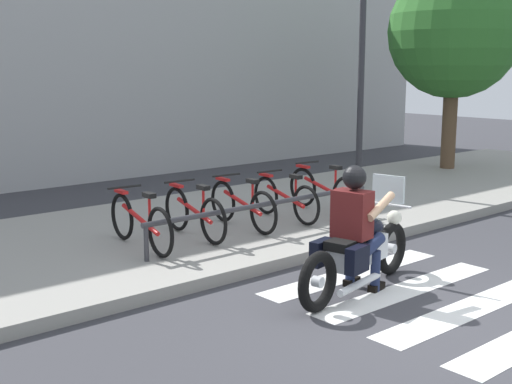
{
  "coord_description": "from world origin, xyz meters",
  "views": [
    {
      "loc": [
        -5.46,
        -3.63,
        2.49
      ],
      "look_at": [
        -0.08,
        2.67,
        0.93
      ],
      "focal_mm": 47.32,
      "sensor_mm": 36.0,
      "label": 1
    }
  ],
  "objects_px": {
    "bicycle_2": "(242,205)",
    "bike_rack": "(267,206)",
    "rider": "(356,220)",
    "tree_near_rack": "(454,33)",
    "bicycle_0": "(140,222)",
    "bicycle_3": "(285,198)",
    "motorcycle": "(359,251)",
    "bicycle_4": "(324,190)",
    "street_lamp": "(362,63)",
    "bicycle_1": "(194,213)"
  },
  "relations": [
    {
      "from": "bicycle_2",
      "to": "bike_rack",
      "type": "bearing_deg",
      "value": -90.03
    },
    {
      "from": "rider",
      "to": "tree_near_rack",
      "type": "distance_m",
      "value": 9.27
    },
    {
      "from": "bicycle_0",
      "to": "bicycle_3",
      "type": "bearing_deg",
      "value": 0.01
    },
    {
      "from": "motorcycle",
      "to": "bike_rack",
      "type": "distance_m",
      "value": 2.17
    },
    {
      "from": "bicycle_4",
      "to": "street_lamp",
      "type": "relative_size",
      "value": 0.41
    },
    {
      "from": "motorcycle",
      "to": "street_lamp",
      "type": "relative_size",
      "value": 0.54
    },
    {
      "from": "motorcycle",
      "to": "bike_rack",
      "type": "height_order",
      "value": "motorcycle"
    },
    {
      "from": "rider",
      "to": "bicycle_4",
      "type": "bearing_deg",
      "value": 49.4
    },
    {
      "from": "bicycle_3",
      "to": "bike_rack",
      "type": "relative_size",
      "value": 0.4
    },
    {
      "from": "motorcycle",
      "to": "bicycle_0",
      "type": "distance_m",
      "value": 2.92
    },
    {
      "from": "rider",
      "to": "bicycle_0",
      "type": "xyz_separation_m",
      "value": [
        -1.12,
        2.68,
        -0.32
      ]
    },
    {
      "from": "bicycle_0",
      "to": "bicycle_3",
      "type": "height_order",
      "value": "bicycle_0"
    },
    {
      "from": "rider",
      "to": "bicycle_1",
      "type": "xyz_separation_m",
      "value": [
        -0.27,
        2.67,
        -0.33
      ]
    },
    {
      "from": "tree_near_rack",
      "to": "motorcycle",
      "type": "bearing_deg",
      "value": -152.29
    },
    {
      "from": "motorcycle",
      "to": "bicycle_4",
      "type": "distance_m",
      "value": 3.46
    },
    {
      "from": "bicycle_3",
      "to": "bicycle_0",
      "type": "bearing_deg",
      "value": -179.99
    },
    {
      "from": "bicycle_4",
      "to": "tree_near_rack",
      "type": "height_order",
      "value": "tree_near_rack"
    },
    {
      "from": "bicycle_0",
      "to": "bike_rack",
      "type": "distance_m",
      "value": 1.79
    },
    {
      "from": "motorcycle",
      "to": "street_lamp",
      "type": "distance_m",
      "value": 6.05
    },
    {
      "from": "bicycle_3",
      "to": "street_lamp",
      "type": "height_order",
      "value": "street_lamp"
    },
    {
      "from": "motorcycle",
      "to": "rider",
      "type": "bearing_deg",
      "value": -171.29
    },
    {
      "from": "bicycle_2",
      "to": "bicycle_3",
      "type": "distance_m",
      "value": 0.85
    },
    {
      "from": "bicycle_3",
      "to": "street_lamp",
      "type": "bearing_deg",
      "value": 20.07
    },
    {
      "from": "bicycle_4",
      "to": "bike_rack",
      "type": "bearing_deg",
      "value": -162.01
    },
    {
      "from": "rider",
      "to": "bicycle_2",
      "type": "distance_m",
      "value": 2.76
    },
    {
      "from": "motorcycle",
      "to": "tree_near_rack",
      "type": "height_order",
      "value": "tree_near_rack"
    },
    {
      "from": "bicycle_3",
      "to": "bike_rack",
      "type": "bearing_deg",
      "value": -146.97
    },
    {
      "from": "bicycle_2",
      "to": "bicycle_0",
      "type": "bearing_deg",
      "value": -180.0
    },
    {
      "from": "street_lamp",
      "to": "bicycle_1",
      "type": "bearing_deg",
      "value": -166.99
    },
    {
      "from": "motorcycle",
      "to": "bicycle_1",
      "type": "distance_m",
      "value": 2.69
    },
    {
      "from": "bicycle_1",
      "to": "street_lamp",
      "type": "height_order",
      "value": "street_lamp"
    },
    {
      "from": "motorcycle",
      "to": "bicycle_1",
      "type": "relative_size",
      "value": 1.4
    },
    {
      "from": "bicycle_4",
      "to": "tree_near_rack",
      "type": "distance_m",
      "value": 6.44
    },
    {
      "from": "bicycle_2",
      "to": "bicycle_4",
      "type": "height_order",
      "value": "bicycle_4"
    },
    {
      "from": "rider",
      "to": "tree_near_rack",
      "type": "relative_size",
      "value": 0.31
    },
    {
      "from": "motorcycle",
      "to": "bicycle_3",
      "type": "xyz_separation_m",
      "value": [
        1.36,
        2.66,
        0.03
      ]
    },
    {
      "from": "bicycle_4",
      "to": "bike_rack",
      "type": "height_order",
      "value": "bicycle_4"
    },
    {
      "from": "bicycle_2",
      "to": "bicycle_4",
      "type": "distance_m",
      "value": 1.71
    },
    {
      "from": "motorcycle",
      "to": "bicycle_0",
      "type": "bearing_deg",
      "value": 114.18
    },
    {
      "from": "bicycle_3",
      "to": "bicycle_4",
      "type": "height_order",
      "value": "bicycle_4"
    },
    {
      "from": "motorcycle",
      "to": "bicycle_3",
      "type": "relative_size",
      "value": 1.41
    },
    {
      "from": "motorcycle",
      "to": "bicycle_0",
      "type": "relative_size",
      "value": 1.3
    },
    {
      "from": "bicycle_4",
      "to": "bike_rack",
      "type": "distance_m",
      "value": 1.79
    },
    {
      "from": "bicycle_4",
      "to": "street_lamp",
      "type": "xyz_separation_m",
      "value": [
        2.08,
        1.07,
        2.02
      ]
    },
    {
      "from": "bicycle_3",
      "to": "tree_near_rack",
      "type": "xyz_separation_m",
      "value": [
        6.51,
        1.47,
        2.73
      ]
    },
    {
      "from": "motorcycle",
      "to": "rider",
      "type": "height_order",
      "value": "rider"
    },
    {
      "from": "bicycle_4",
      "to": "motorcycle",
      "type": "bearing_deg",
      "value": -129.76
    },
    {
      "from": "bicycle_1",
      "to": "bicycle_4",
      "type": "height_order",
      "value": "bicycle_4"
    },
    {
      "from": "rider",
      "to": "street_lamp",
      "type": "relative_size",
      "value": 0.35
    },
    {
      "from": "bicycle_0",
      "to": "street_lamp",
      "type": "bearing_deg",
      "value": 11.04
    }
  ]
}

